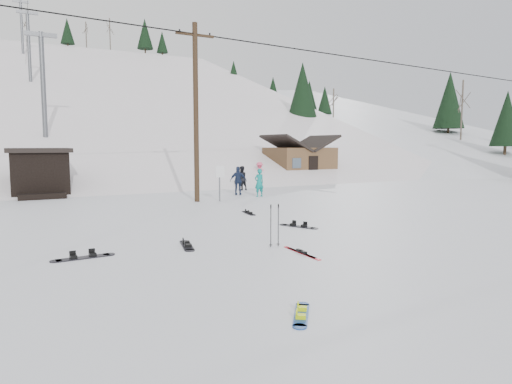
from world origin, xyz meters
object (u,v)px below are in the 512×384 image
cabin (299,162)px  utility_pole (196,110)px  hero_skis (302,252)px  hero_snowboard (301,314)px

cabin → utility_pole: bearing=-142.4°
utility_pole → hero_skis: size_ratio=5.25×
hero_snowboard → hero_skis: (2.54, 3.76, 0.00)m
cabin → hero_snowboard: (-17.14, -25.78, -1.46)m
utility_pole → hero_snowboard: (-4.14, -15.78, -4.66)m
hero_skis → hero_snowboard: bearing=-122.7°
cabin → hero_skis: 26.46m
cabin → hero_snowboard: cabin is taller
cabin → hero_skis: (-14.60, -22.02, -1.46)m
cabin → hero_snowboard: bearing=-123.6°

